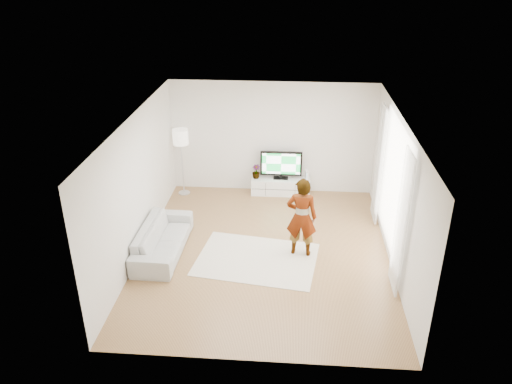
# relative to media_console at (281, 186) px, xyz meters

# --- Properties ---
(floor) EXTENTS (6.00, 6.00, 0.00)m
(floor) POSITION_rel_media_console_xyz_m (-0.24, -2.76, -0.21)
(floor) COLOR #A6814B
(floor) RESTS_ON ground
(ceiling) EXTENTS (6.00, 6.00, 0.00)m
(ceiling) POSITION_rel_media_console_xyz_m (-0.24, -2.76, 2.59)
(ceiling) COLOR white
(ceiling) RESTS_ON wall_back
(wall_left) EXTENTS (0.02, 6.00, 2.80)m
(wall_left) POSITION_rel_media_console_xyz_m (-2.74, -2.76, 1.19)
(wall_left) COLOR silver
(wall_left) RESTS_ON floor
(wall_right) EXTENTS (0.02, 6.00, 2.80)m
(wall_right) POSITION_rel_media_console_xyz_m (2.26, -2.76, 1.19)
(wall_right) COLOR silver
(wall_right) RESTS_ON floor
(wall_back) EXTENTS (5.00, 0.02, 2.80)m
(wall_back) POSITION_rel_media_console_xyz_m (-0.24, 0.24, 1.19)
(wall_back) COLOR silver
(wall_back) RESTS_ON floor
(wall_front) EXTENTS (5.00, 0.02, 2.80)m
(wall_front) POSITION_rel_media_console_xyz_m (-0.24, -5.76, 1.19)
(wall_front) COLOR silver
(wall_front) RESTS_ON floor
(window) EXTENTS (0.01, 2.60, 2.50)m
(window) POSITION_rel_media_console_xyz_m (2.24, -2.46, 1.24)
(window) COLOR white
(window) RESTS_ON wall_right
(curtain_near) EXTENTS (0.04, 0.70, 2.60)m
(curtain_near) POSITION_rel_media_console_xyz_m (2.16, -3.76, 1.14)
(curtain_near) COLOR white
(curtain_near) RESTS_ON floor
(curtain_far) EXTENTS (0.04, 0.70, 2.60)m
(curtain_far) POSITION_rel_media_console_xyz_m (2.16, -1.16, 1.14)
(curtain_far) COLOR white
(curtain_far) RESTS_ON floor
(media_console) EXTENTS (1.46, 0.42, 0.41)m
(media_console) POSITION_rel_media_console_xyz_m (0.00, 0.00, 0.00)
(media_console) COLOR white
(media_console) RESTS_ON floor
(television) EXTENTS (1.03, 0.20, 0.72)m
(television) POSITION_rel_media_console_xyz_m (-0.00, 0.03, 0.59)
(television) COLOR black
(television) RESTS_ON media_console
(game_console) EXTENTS (0.09, 0.19, 0.24)m
(game_console) POSITION_rel_media_console_xyz_m (0.64, -0.00, 0.33)
(game_console) COLOR white
(game_console) RESTS_ON media_console
(potted_plant) EXTENTS (0.26, 0.26, 0.35)m
(potted_plant) POSITION_rel_media_console_xyz_m (-0.62, 0.00, 0.38)
(potted_plant) COLOR #3F7238
(potted_plant) RESTS_ON media_console
(rug) EXTENTS (2.54, 1.99, 0.01)m
(rug) POSITION_rel_media_console_xyz_m (-0.37, -3.04, -0.20)
(rug) COLOR beige
(rug) RESTS_ON floor
(player) EXTENTS (0.64, 0.46, 1.66)m
(player) POSITION_rel_media_console_xyz_m (0.49, -2.74, 0.63)
(player) COLOR #334772
(player) RESTS_ON rug
(sofa) EXTENTS (0.85, 2.09, 0.60)m
(sofa) POSITION_rel_media_console_xyz_m (-2.29, -2.89, 0.10)
(sofa) COLOR #AAABA6
(sofa) RESTS_ON floor
(floor_lamp) EXTENTS (0.38, 0.38, 1.69)m
(floor_lamp) POSITION_rel_media_console_xyz_m (-2.44, -0.16, 1.22)
(floor_lamp) COLOR silver
(floor_lamp) RESTS_ON floor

